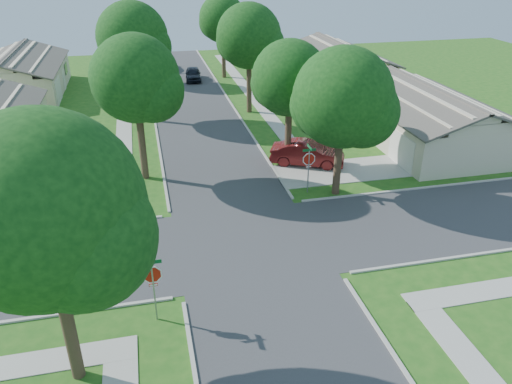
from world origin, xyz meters
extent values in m
plane|color=#1F5517|center=(0.00, 0.00, 0.00)|extent=(100.00, 100.00, 0.00)
cube|color=#333335|center=(0.00, 0.00, 0.00)|extent=(7.00, 100.00, 0.02)
cube|color=#9E9B91|center=(6.10, 26.00, 0.02)|extent=(1.20, 40.00, 0.04)
cube|color=#9E9B91|center=(-6.10, 26.00, 0.02)|extent=(1.20, 40.00, 0.04)
cube|color=#9E9B91|center=(7.90, 7.10, 0.03)|extent=(8.80, 3.60, 0.05)
cube|color=gray|center=(-4.70, -4.70, 1.35)|extent=(0.06, 0.06, 2.70)
cylinder|color=white|center=(-4.70, -4.70, 2.15)|extent=(1.05, 0.02, 1.05)
cylinder|color=#AF170C|center=(-4.70, -4.70, 2.15)|extent=(0.90, 0.03, 0.90)
cube|color=#AF170C|center=(-4.70, -4.70, 1.68)|extent=(0.34, 0.03, 0.12)
cube|color=white|center=(-4.70, -4.70, 1.68)|extent=(0.30, 0.03, 0.08)
cube|color=#0C5426|center=(-4.70, -4.70, 2.72)|extent=(0.80, 0.02, 0.16)
cube|color=#0C5426|center=(-4.70, -4.70, 2.90)|extent=(0.02, 0.80, 0.16)
cube|color=gray|center=(4.70, 4.70, 1.35)|extent=(0.06, 0.06, 2.70)
cylinder|color=white|center=(4.70, 4.70, 2.15)|extent=(1.05, 0.02, 1.05)
cylinder|color=#AF170C|center=(4.70, 4.70, 2.15)|extent=(0.90, 0.03, 0.90)
cube|color=#AF170C|center=(4.70, 4.70, 1.68)|extent=(0.34, 0.03, 0.12)
cube|color=white|center=(4.70, 4.70, 1.68)|extent=(0.30, 0.03, 0.08)
cube|color=#0C5426|center=(4.70, 4.70, 2.72)|extent=(0.80, 0.02, 0.16)
cube|color=#0C5426|center=(4.70, 4.70, 2.90)|extent=(0.02, 0.80, 0.16)
cylinder|color=#38281C|center=(4.70, 9.00, 1.98)|extent=(0.44, 0.44, 3.95)
sphere|color=#0D370F|center=(4.70, 9.00, 5.88)|extent=(4.80, 4.80, 4.80)
sphere|color=#0D370F|center=(5.54, 8.52, 5.28)|extent=(3.46, 3.46, 3.46)
sphere|color=#0D370F|center=(3.98, 9.60, 5.40)|extent=(3.26, 3.26, 3.26)
cylinder|color=#38281C|center=(4.70, 21.00, 2.15)|extent=(0.44, 0.44, 4.30)
sphere|color=#0D370F|center=(4.70, 21.00, 6.51)|extent=(5.40, 5.40, 5.40)
sphere|color=#0D370F|center=(5.65, 20.46, 5.84)|extent=(3.89, 3.89, 3.89)
sphere|color=#0D370F|center=(3.89, 21.68, 5.97)|extent=(3.67, 3.67, 3.67)
cylinder|color=#38281C|center=(4.70, 34.00, 2.10)|extent=(0.44, 0.44, 4.20)
sphere|color=#0D370F|center=(4.70, 34.00, 6.22)|extent=(5.00, 5.00, 5.00)
sphere|color=#0D370F|center=(5.58, 33.50, 5.60)|extent=(3.60, 3.60, 3.60)
sphere|color=#0D370F|center=(3.95, 34.62, 5.72)|extent=(3.40, 3.40, 3.40)
cylinder|color=#38281C|center=(-4.70, 9.00, 2.12)|extent=(0.44, 0.44, 4.25)
sphere|color=#0D370F|center=(-4.70, 9.00, 6.37)|extent=(5.20, 5.20, 5.20)
sphere|color=#0D370F|center=(-3.79, 8.48, 5.72)|extent=(3.74, 3.74, 3.74)
sphere|color=#0D370F|center=(-5.48, 9.65, 5.85)|extent=(3.54, 3.54, 3.54)
cylinder|color=#38281C|center=(-4.70, 21.00, 2.22)|extent=(0.44, 0.44, 4.44)
sphere|color=#0D370F|center=(-4.70, 21.00, 6.76)|extent=(5.60, 5.60, 5.60)
sphere|color=#0D370F|center=(-3.72, 20.44, 6.06)|extent=(4.03, 4.03, 4.03)
sphere|color=#0D370F|center=(-5.54, 21.70, 6.20)|extent=(3.81, 3.81, 3.81)
cylinder|color=#38281C|center=(-4.70, 34.00, 1.95)|extent=(0.44, 0.44, 3.90)
sphere|color=#0D370F|center=(-4.70, 34.00, 5.74)|extent=(4.60, 4.60, 4.60)
sphere|color=#0D370F|center=(-3.90, 33.54, 5.16)|extent=(3.31, 3.31, 3.31)
sphere|color=#0D370F|center=(-5.39, 34.58, 5.28)|extent=(3.13, 3.13, 3.13)
cylinder|color=#38281C|center=(-7.50, -7.00, 2.02)|extent=(0.44, 0.44, 4.04)
sphere|color=#0D370F|center=(-7.50, -7.00, 6.55)|extent=(6.00, 6.00, 6.00)
sphere|color=#0D370F|center=(-6.45, -7.60, 5.80)|extent=(4.32, 4.32, 4.32)
sphere|color=#0D370F|center=(-8.40, -6.25, 5.95)|extent=(4.08, 4.08, 4.08)
cylinder|color=#38281C|center=(6.30, 4.20, 1.77)|extent=(0.44, 0.44, 3.54)
sphere|color=#0D370F|center=(6.30, 4.20, 5.86)|extent=(5.60, 5.60, 5.60)
sphere|color=#0D370F|center=(7.28, 3.64, 5.16)|extent=(4.03, 4.03, 4.03)
sphere|color=#0D370F|center=(5.46, 4.90, 5.30)|extent=(3.81, 3.81, 3.81)
cube|color=beige|center=(16.00, 11.00, 1.40)|extent=(8.00, 13.00, 2.80)
cube|color=#47433D|center=(18.00, 11.00, 3.45)|extent=(4.42, 13.60, 1.56)
cube|color=#47433D|center=(14.00, 11.00, 3.45)|extent=(4.42, 13.60, 1.56)
cube|color=silver|center=(11.97, 7.10, 1.10)|extent=(0.06, 3.20, 2.20)
cube|color=silver|center=(11.97, 11.65, 1.00)|extent=(0.06, 0.90, 2.00)
cube|color=#1E2633|center=(11.97, 14.25, 1.55)|extent=(0.06, 1.80, 1.10)
cube|color=beige|center=(16.00, 29.00, 1.40)|extent=(8.00, 13.00, 2.80)
cube|color=#47433D|center=(18.00, 29.00, 3.45)|extent=(4.42, 13.60, 1.56)
cube|color=#47433D|center=(14.00, 29.00, 3.45)|extent=(4.42, 13.60, 1.56)
cube|color=silver|center=(11.97, 25.10, 1.10)|extent=(0.06, 3.20, 2.20)
cube|color=silver|center=(11.97, 29.65, 1.00)|extent=(0.06, 0.90, 2.00)
cube|color=#1E2633|center=(11.97, 32.25, 1.55)|extent=(0.06, 1.80, 1.10)
cube|color=silver|center=(-11.97, 11.10, 1.10)|extent=(0.06, 3.20, 2.20)
cube|color=silver|center=(-11.97, 15.65, 1.00)|extent=(0.06, 0.90, 2.00)
cube|color=#1E2633|center=(-11.97, 18.25, 1.55)|extent=(0.06, 1.80, 1.10)
cube|color=beige|center=(-16.00, 32.00, 1.40)|extent=(8.00, 13.00, 2.80)
cube|color=#47433D|center=(-14.00, 32.00, 3.45)|extent=(4.42, 13.60, 1.56)
cube|color=silver|center=(-11.97, 28.10, 1.10)|extent=(0.06, 3.20, 2.20)
cube|color=silver|center=(-11.97, 32.65, 1.00)|extent=(0.06, 0.90, 2.00)
cube|color=#1E2633|center=(-11.97, 35.25, 1.55)|extent=(0.06, 1.80, 1.10)
imported|color=#541111|center=(6.00, 8.70, 0.80)|extent=(5.15, 3.60, 1.61)
imported|color=black|center=(1.20, 33.42, 0.69)|extent=(1.96, 4.17, 1.38)
imported|color=black|center=(-1.20, 39.42, 0.60)|extent=(2.08, 4.25, 1.19)
camera|label=1|loc=(-4.36, -20.69, 13.45)|focal=35.00mm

